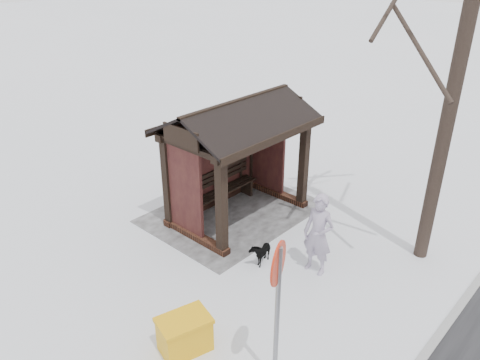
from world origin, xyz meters
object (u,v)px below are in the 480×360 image
(dog, at_px, (261,251))
(grit_bin, at_px, (185,334))
(bus_shelter, at_px, (233,135))
(pedestrian, at_px, (318,234))
(road_sign, at_px, (277,288))

(dog, distance_m, grit_bin, 2.87)
(grit_bin, bearing_deg, dog, -150.21)
(bus_shelter, distance_m, pedestrian, 3.26)
(bus_shelter, height_order, grit_bin, bus_shelter)
(dog, bearing_deg, road_sign, -59.87)
(pedestrian, bearing_deg, grit_bin, -100.34)
(dog, relative_size, grit_bin, 0.65)
(bus_shelter, relative_size, road_sign, 1.39)
(road_sign, bearing_deg, grit_bin, -92.26)
(pedestrian, bearing_deg, dog, -156.14)
(dog, height_order, grit_bin, grit_bin)
(bus_shelter, bearing_deg, grit_bin, 33.06)
(pedestrian, height_order, grit_bin, pedestrian)
(road_sign, bearing_deg, pedestrian, -179.53)
(dog, height_order, road_sign, road_sign)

